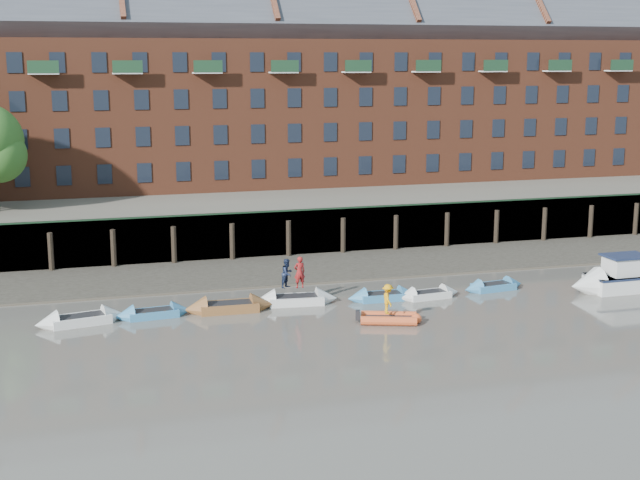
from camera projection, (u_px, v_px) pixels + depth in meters
name	position (u px, v px, depth m)	size (l,w,h in m)	color
ground	(436.00, 352.00, 42.66)	(220.00, 220.00, 0.00)	#605B53
foreshore	(331.00, 267.00, 59.64)	(110.00, 8.00, 0.50)	#3D382F
mud_band	(346.00, 279.00, 56.43)	(110.00, 1.60, 0.10)	#4C4336
river_wall	(314.00, 232.00, 63.44)	(110.00, 1.23, 3.30)	#2D2A26
bank_terrace	(272.00, 202.00, 76.29)	(110.00, 28.00, 3.20)	#5E594D
apartment_terrace	(268.00, 68.00, 74.94)	(80.60, 15.56, 20.98)	brown
rowboat_0	(81.00, 320.00, 46.97)	(4.92, 2.28, 1.38)	silver
rowboat_1	(153.00, 313.00, 48.21)	(4.24, 1.60, 1.20)	teal
rowboat_2	(229.00, 307.00, 49.30)	(5.02, 1.56, 1.45)	brown
rowboat_3	(296.00, 300.00, 50.77)	(4.94, 1.86, 1.40)	silver
rowboat_4	(382.00, 296.00, 51.61)	(4.23, 1.28, 1.22)	teal
rowboat_5	(428.00, 295.00, 52.02)	(4.07, 1.57, 1.15)	silver
rowboat_6	(494.00, 287.00, 53.83)	(4.15, 1.69, 1.17)	teal
rib_tender	(391.00, 318.00, 47.23)	(3.32, 2.40, 0.56)	#E05729
motor_launch	(615.00, 280.00, 53.50)	(6.77, 2.32, 2.78)	silver
person_rower_a	(300.00, 272.00, 50.51)	(0.67, 0.44, 1.83)	maroon
person_rower_b	(287.00, 273.00, 50.54)	(0.82, 0.64, 1.69)	#19233F
person_rib_crew	(388.00, 299.00, 46.93)	(1.03, 0.59, 1.60)	orange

